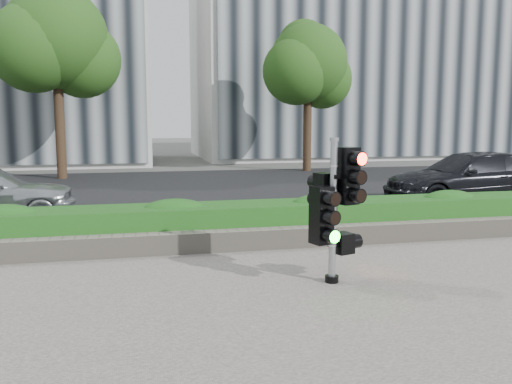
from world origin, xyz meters
TOP-DOWN VIEW (x-y plane):
  - ground at (0.00, 0.00)m, footprint 120.00×120.00m
  - sidewalk at (0.00, -2.50)m, footprint 16.00×11.00m
  - road at (0.00, 10.00)m, footprint 60.00×13.00m
  - curb at (0.00, 3.15)m, footprint 60.00×0.25m
  - stone_wall at (0.00, 1.90)m, footprint 12.00×0.32m
  - hedge at (0.00, 2.55)m, footprint 12.00×1.00m
  - building_right at (11.00, 25.00)m, footprint 18.00×10.00m
  - tree_left at (-4.52, 14.56)m, footprint 4.61×4.03m
  - tree_right at (5.48, 15.55)m, footprint 4.10×3.58m
  - traffic_signal at (0.72, -0.17)m, footprint 0.71×0.61m
  - car_dark at (6.76, 5.68)m, footprint 4.66×1.94m

SIDE VIEW (x-z plane):
  - ground at x=0.00m, z-range 0.00..0.00m
  - road at x=0.00m, z-range 0.00..0.02m
  - sidewalk at x=0.00m, z-range 0.00..0.03m
  - curb at x=0.00m, z-range 0.00..0.12m
  - stone_wall at x=0.00m, z-range 0.03..0.37m
  - hedge at x=0.00m, z-range 0.03..0.71m
  - car_dark at x=6.76m, z-range 0.02..1.37m
  - traffic_signal at x=0.72m, z-range 0.13..2.09m
  - tree_right at x=5.48m, z-range 1.22..7.75m
  - tree_left at x=-4.52m, z-range 1.37..8.72m
  - building_right at x=11.00m, z-range 0.00..12.00m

